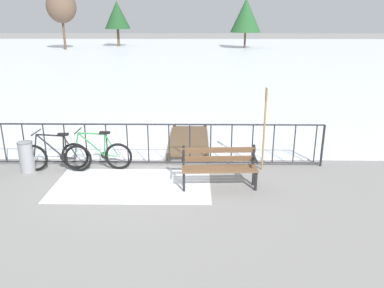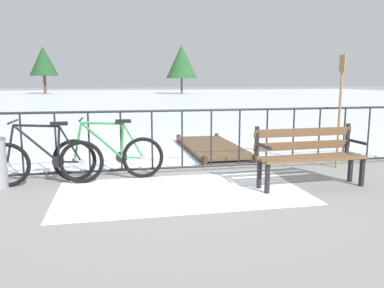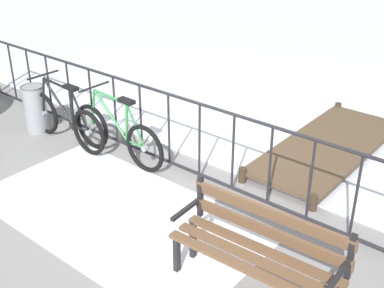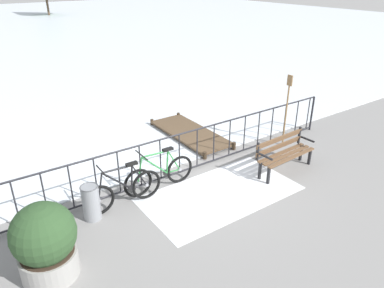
{
  "view_description": "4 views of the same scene",
  "coord_description": "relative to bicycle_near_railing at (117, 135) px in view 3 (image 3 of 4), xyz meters",
  "views": [
    {
      "loc": [
        1.44,
        -8.9,
        3.51
      ],
      "look_at": [
        1.33,
        -0.62,
        0.76
      ],
      "focal_mm": 36.0,
      "sensor_mm": 36.0,
      "label": 1
    },
    {
      "loc": [
        -0.88,
        -6.29,
        1.55
      ],
      "look_at": [
        0.39,
        -0.15,
        0.5
      ],
      "focal_mm": 35.8,
      "sensor_mm": 36.0,
      "label": 2
    },
    {
      "loc": [
        3.75,
        -4.4,
        3.38
      ],
      "look_at": [
        0.35,
        -0.26,
        0.64
      ],
      "focal_mm": 47.47,
      "sensor_mm": 36.0,
      "label": 3
    },
    {
      "loc": [
        -4.33,
        -6.34,
        4.4
      ],
      "look_at": [
        -0.04,
        -0.21,
        0.84
      ],
      "focal_mm": 34.08,
      "sensor_mm": 36.0,
      "label": 4
    }
  ],
  "objects": [
    {
      "name": "ground_plane",
      "position": [
        0.95,
        0.27,
        -0.37
      ],
      "size": [
        160.0,
        160.0,
        0.0
      ],
      "primitive_type": "plane",
      "color": "gray"
    },
    {
      "name": "snow_patch",
      "position": [
        0.98,
        -0.93,
        -0.36
      ],
      "size": [
        3.42,
        1.84,
        0.01
      ],
      "primitive_type": "cube",
      "color": "white",
      "rests_on": "ground"
    },
    {
      "name": "railing_fence",
      "position": [
        0.95,
        0.27,
        0.19
      ],
      "size": [
        9.06,
        0.06,
        1.07
      ],
      "color": "#232328",
      "rests_on": "ground"
    },
    {
      "name": "bicycle_near_railing",
      "position": [
        0.0,
        0.0,
        0.0
      ],
      "size": [
        1.71,
        0.52,
        0.97
      ],
      "color": "black",
      "rests_on": "ground"
    },
    {
      "name": "bicycle_second",
      "position": [
        -0.93,
        -0.15,
        0.0
      ],
      "size": [
        1.71,
        0.52,
        0.97
      ],
      "color": "black",
      "rests_on": "ground"
    },
    {
      "name": "park_bench",
      "position": [
        2.88,
        -0.95,
        0.14
      ],
      "size": [
        1.62,
        0.56,
        0.89
      ],
      "color": "brown",
      "rests_on": "ground"
    },
    {
      "name": "trash_bin",
      "position": [
        -1.62,
        -0.17,
        0.0
      ],
      "size": [
        0.35,
        0.35,
        0.73
      ],
      "color": "gray",
      "rests_on": "ground"
    },
    {
      "name": "wooden_dock",
      "position": [
        2.17,
        1.96,
        -0.25
      ],
      "size": [
        1.1,
        2.87,
        0.2
      ],
      "color": "brown",
      "rests_on": "ground"
    }
  ]
}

